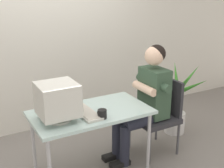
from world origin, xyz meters
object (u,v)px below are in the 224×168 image
object	(u,v)px
potted_plant	(176,104)
desk_mug	(102,114)
office_chair	(159,112)
keyboard	(86,112)
desk	(91,116)
crt_monitor	(58,100)
person_seated	(146,97)

from	to	relation	value
potted_plant	desk_mug	distance (m)	1.54
potted_plant	office_chair	bearing A→B (deg)	-152.54
keyboard	potted_plant	distance (m)	1.57
desk	keyboard	bearing A→B (deg)	-155.13
crt_monitor	potted_plant	distance (m)	1.88
desk_mug	crt_monitor	bearing A→B (deg)	156.40
person_seated	desk_mug	bearing A→B (deg)	-159.96
desk	potted_plant	bearing A→B (deg)	12.12
crt_monitor	potted_plant	xyz separation A→B (m)	(1.78, 0.35, -0.52)
crt_monitor	keyboard	xyz separation A→B (m)	(0.28, 0.01, -0.19)
desk	desk_mug	distance (m)	0.23
office_chair	keyboard	bearing A→B (deg)	-175.31
desk	potted_plant	xyz separation A→B (m)	(1.42, 0.31, -0.25)
desk	keyboard	xyz separation A→B (m)	(-0.07, -0.03, 0.08)
crt_monitor	desk_mug	distance (m)	0.44
crt_monitor	person_seated	size ratio (longest dim) A/B	0.28
desk_mug	potted_plant	bearing A→B (deg)	20.16
office_chair	person_seated	size ratio (longest dim) A/B	0.68
crt_monitor	potted_plant	bearing A→B (deg)	11.17
crt_monitor	person_seated	distance (m)	1.10
desk	person_seated	xyz separation A→B (m)	(0.72, 0.05, 0.06)
potted_plant	desk_mug	world-z (taller)	potted_plant
person_seated	keyboard	bearing A→B (deg)	-174.13
person_seated	office_chair	bearing A→B (deg)	-0.00
desk	keyboard	size ratio (longest dim) A/B	2.61
office_chair	potted_plant	distance (m)	0.57
person_seated	potted_plant	bearing A→B (deg)	20.28
office_chair	person_seated	xyz separation A→B (m)	(-0.20, 0.00, 0.23)
potted_plant	desk_mug	bearing A→B (deg)	-159.84
desk	potted_plant	distance (m)	1.48
office_chair	potted_plant	bearing A→B (deg)	27.46
keyboard	desk_mug	xyz separation A→B (m)	(0.09, -0.17, 0.03)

